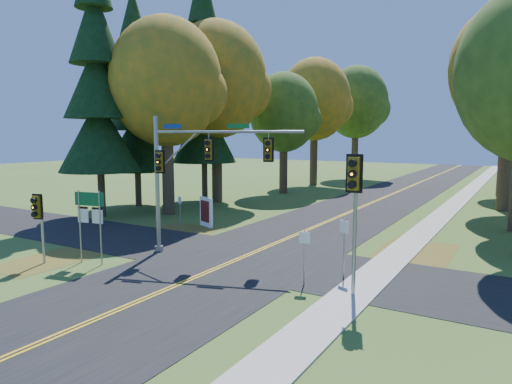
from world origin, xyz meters
The scene contains 26 objects.
ground centered at (0.00, 0.00, 0.00)m, with size 160.00×160.00×0.00m, color #3A6022.
road_main centered at (0.00, 0.00, 0.01)m, with size 8.00×160.00×0.02m, color black.
road_cross centered at (0.00, 2.00, 0.01)m, with size 60.00×6.00×0.02m, color black.
centerline_left centered at (-0.10, 0.00, 0.03)m, with size 0.10×160.00×0.01m, color gold.
centerline_right centered at (0.10, 0.00, 0.03)m, with size 0.10×160.00×0.01m, color gold.
sidewalk_east centered at (6.20, 0.00, 0.03)m, with size 1.60×160.00×0.06m, color #9E998E.
leaf_patch_w_near centered at (-6.50, 4.00, 0.01)m, with size 4.00×6.00×0.00m, color brown.
leaf_patch_e centered at (6.80, 6.00, 0.01)m, with size 3.50×8.00×0.00m, color brown.
leaf_patch_w_far centered at (-7.50, -3.00, 0.01)m, with size 3.00×5.00×0.00m, color brown.
tree_w_a centered at (-11.13, 9.38, 9.49)m, with size 8.00×8.00×14.15m.
tree_w_b centered at (-11.72, 16.29, 10.37)m, with size 8.60×8.60×15.38m.
tree_w_c centered at (-9.54, 24.47, 7.94)m, with size 6.80×6.80×11.91m.
tree_w_d centered at (-10.13, 33.18, 9.78)m, with size 8.20×8.20×14.56m.
tree_e_d centered at (9.26, 32.87, 8.24)m, with size 7.00×7.00×12.32m.
tree_w_e centered at (-8.92, 44.09, 10.07)m, with size 8.40×8.40×14.97m.
pine_a centered at (-14.50, 6.00, 9.18)m, with size 5.60×5.60×19.48m.
pine_b centered at (-16.00, 11.00, 8.16)m, with size 5.60×5.60×17.31m.
pine_c centered at (-13.00, 16.00, 9.69)m, with size 5.60×5.60×20.56m.
traffic_mast centered at (-2.46, 1.29, 4.31)m, with size 7.03×2.76×6.71m.
east_signal_pole centered at (6.24, -0.55, 3.90)m, with size 0.60×0.69×5.15m.
ped_signal_pole centered at (-7.18, -3.70, 2.39)m, with size 0.50×0.59×3.21m.
route_sign_cluster centered at (-5.34, -2.41, 2.36)m, with size 1.54×0.36×3.34m.
info_kiosk centered at (-5.99, 6.99, 0.93)m, with size 1.32×0.72×1.88m.
reg_sign_e_north centered at (5.18, 1.49, 1.68)m, with size 0.44×0.22×2.46m.
reg_sign_e_south centered at (4.20, -0.19, 1.50)m, with size 0.41×0.14×2.18m.
reg_sign_w centered at (-7.17, 5.85, 1.39)m, with size 0.37×0.16×2.02m.
Camera 1 is at (11.44, -15.81, 5.80)m, focal length 32.00 mm.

